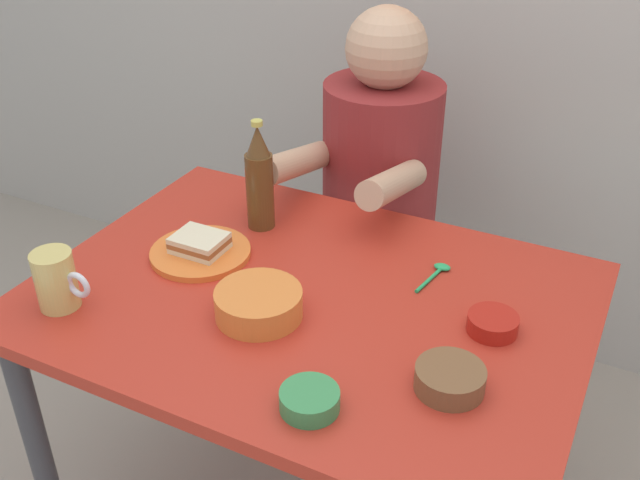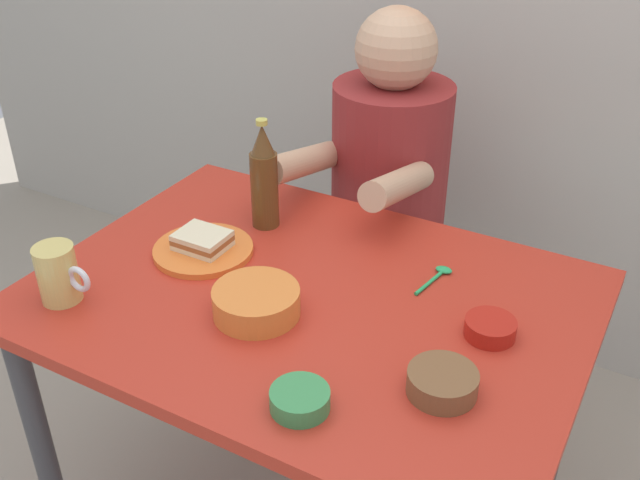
{
  "view_description": "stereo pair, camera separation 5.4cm",
  "coord_description": "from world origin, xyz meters",
  "px_view_note": "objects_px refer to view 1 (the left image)",
  "views": [
    {
      "loc": [
        0.56,
        -1.07,
        1.59
      ],
      "look_at": [
        0.0,
        0.05,
        0.84
      ],
      "focal_mm": 40.97,
      "sensor_mm": 36.0,
      "label": 1
    },
    {
      "loc": [
        0.61,
        -1.05,
        1.59
      ],
      "look_at": [
        0.0,
        0.05,
        0.84
      ],
      "focal_mm": 40.97,
      "sensor_mm": 36.0,
      "label": 2
    }
  ],
  "objects_px": {
    "beer_bottle": "(259,180)",
    "sandwich": "(200,243)",
    "beer_mug": "(57,280)",
    "dip_bowl_green": "(310,399)",
    "plate_orange": "(200,253)",
    "dining_table": "(309,330)",
    "person_seated": "(380,158)",
    "stool": "(375,283)"
  },
  "relations": [
    {
      "from": "dip_bowl_green",
      "to": "stool",
      "type": "bearing_deg",
      "value": 105.52
    },
    {
      "from": "dining_table",
      "to": "beer_bottle",
      "type": "distance_m",
      "value": 0.37
    },
    {
      "from": "dining_table",
      "to": "person_seated",
      "type": "distance_m",
      "value": 0.64
    },
    {
      "from": "person_seated",
      "to": "beer_bottle",
      "type": "bearing_deg",
      "value": -106.32
    },
    {
      "from": "stool",
      "to": "plate_orange",
      "type": "bearing_deg",
      "value": -106.13
    },
    {
      "from": "stool",
      "to": "person_seated",
      "type": "relative_size",
      "value": 0.63
    },
    {
      "from": "sandwich",
      "to": "dip_bowl_green",
      "type": "relative_size",
      "value": 1.1
    },
    {
      "from": "dining_table",
      "to": "beer_bottle",
      "type": "relative_size",
      "value": 4.2
    },
    {
      "from": "dining_table",
      "to": "stool",
      "type": "xyz_separation_m",
      "value": [
        -0.1,
        0.63,
        -0.3
      ]
    },
    {
      "from": "stool",
      "to": "sandwich",
      "type": "distance_m",
      "value": 0.76
    },
    {
      "from": "stool",
      "to": "beer_bottle",
      "type": "height_order",
      "value": "beer_bottle"
    },
    {
      "from": "stool",
      "to": "plate_orange",
      "type": "distance_m",
      "value": 0.75
    },
    {
      "from": "plate_orange",
      "to": "beer_mug",
      "type": "xyz_separation_m",
      "value": [
        -0.14,
        -0.28,
        0.05
      ]
    },
    {
      "from": "beer_mug",
      "to": "dip_bowl_green",
      "type": "relative_size",
      "value": 1.26
    },
    {
      "from": "beer_mug",
      "to": "sandwich",
      "type": "bearing_deg",
      "value": 63.62
    },
    {
      "from": "person_seated",
      "to": "beer_mug",
      "type": "height_order",
      "value": "person_seated"
    },
    {
      "from": "sandwich",
      "to": "person_seated",
      "type": "bearing_deg",
      "value": 73.59
    },
    {
      "from": "plate_orange",
      "to": "beer_bottle",
      "type": "bearing_deg",
      "value": 73.37
    },
    {
      "from": "dining_table",
      "to": "sandwich",
      "type": "distance_m",
      "value": 0.31
    },
    {
      "from": "sandwich",
      "to": "dip_bowl_green",
      "type": "distance_m",
      "value": 0.53
    },
    {
      "from": "sandwich",
      "to": "plate_orange",
      "type": "bearing_deg",
      "value": 0.0
    },
    {
      "from": "plate_orange",
      "to": "sandwich",
      "type": "xyz_separation_m",
      "value": [
        0.0,
        0.0,
        0.02
      ]
    },
    {
      "from": "dining_table",
      "to": "plate_orange",
      "type": "height_order",
      "value": "plate_orange"
    },
    {
      "from": "dining_table",
      "to": "person_seated",
      "type": "bearing_deg",
      "value": 99.56
    },
    {
      "from": "person_seated",
      "to": "beer_bottle",
      "type": "distance_m",
      "value": 0.45
    },
    {
      "from": "beer_mug",
      "to": "beer_bottle",
      "type": "xyz_separation_m",
      "value": [
        0.19,
        0.45,
        0.06
      ]
    },
    {
      "from": "sandwich",
      "to": "beer_bottle",
      "type": "bearing_deg",
      "value": 73.37
    },
    {
      "from": "dip_bowl_green",
      "to": "dining_table",
      "type": "bearing_deg",
      "value": 117.61
    },
    {
      "from": "person_seated",
      "to": "dining_table",
      "type": "bearing_deg",
      "value": -80.44
    },
    {
      "from": "person_seated",
      "to": "sandwich",
      "type": "height_order",
      "value": "person_seated"
    },
    {
      "from": "beer_mug",
      "to": "dip_bowl_green",
      "type": "xyz_separation_m",
      "value": [
        0.57,
        -0.03,
        -0.04
      ]
    },
    {
      "from": "dining_table",
      "to": "sandwich",
      "type": "relative_size",
      "value": 10.0
    },
    {
      "from": "dining_table",
      "to": "person_seated",
      "type": "relative_size",
      "value": 1.53
    },
    {
      "from": "person_seated",
      "to": "plate_orange",
      "type": "bearing_deg",
      "value": -106.41
    },
    {
      "from": "beer_bottle",
      "to": "dip_bowl_green",
      "type": "bearing_deg",
      "value": -52.07
    },
    {
      "from": "beer_mug",
      "to": "dip_bowl_green",
      "type": "bearing_deg",
      "value": -3.4
    },
    {
      "from": "beer_bottle",
      "to": "sandwich",
      "type": "bearing_deg",
      "value": -106.63
    },
    {
      "from": "plate_orange",
      "to": "dip_bowl_green",
      "type": "xyz_separation_m",
      "value": [
        0.43,
        -0.31,
        0.01
      ]
    },
    {
      "from": "beer_bottle",
      "to": "plate_orange",
      "type": "bearing_deg",
      "value": -106.63
    },
    {
      "from": "plate_orange",
      "to": "dip_bowl_green",
      "type": "bearing_deg",
      "value": -35.88
    },
    {
      "from": "dining_table",
      "to": "dip_bowl_green",
      "type": "xyz_separation_m",
      "value": [
        0.15,
        -0.29,
        0.11
      ]
    },
    {
      "from": "sandwich",
      "to": "beer_mug",
      "type": "bearing_deg",
      "value": -116.38
    }
  ]
}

